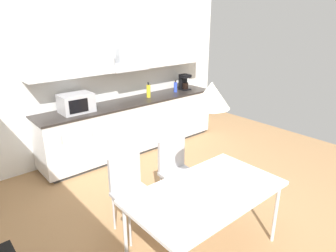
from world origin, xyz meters
TOP-DOWN VIEW (x-y plane):
  - ground_plane at (0.00, 0.00)m, footprint 7.21×7.65m
  - wall_back at (0.00, 2.60)m, footprint 5.77×0.10m
  - kitchen_counter at (0.64, 2.24)m, footprint 3.29×0.65m
  - backsplash_tile at (0.64, 2.54)m, footprint 3.27×0.02m
  - upper_wall_cabinets at (0.64, 2.38)m, footprint 3.27×0.40m
  - microwave at (-0.35, 2.24)m, footprint 0.48×0.35m
  - coffee_maker at (1.89, 2.26)m, footprint 0.18×0.19m
  - bottle_yellow at (1.00, 2.24)m, footprint 0.07×0.07m
  - bottle_blue at (1.62, 2.22)m, footprint 0.06×0.06m
  - dining_table at (-0.26, -0.33)m, footprint 1.49×0.84m
  - chair_far_right at (0.08, 0.47)m, footprint 0.43×0.43m
  - chair_far_left at (-0.60, 0.47)m, footprint 0.41×0.41m
  - pendant_lamp at (-0.26, -0.33)m, footprint 0.32×0.32m

SIDE VIEW (x-z plane):
  - ground_plane at x=0.00m, z-range -0.02..0.00m
  - kitchen_counter at x=0.64m, z-range 0.00..0.90m
  - chair_far_right at x=0.08m, z-range 0.10..0.97m
  - chair_far_left at x=-0.60m, z-range 0.10..0.97m
  - dining_table at x=-0.26m, z-range 0.32..1.05m
  - bottle_blue at x=1.62m, z-range 0.88..1.11m
  - bottle_yellow at x=1.00m, z-range 0.88..1.15m
  - microwave at x=-0.35m, z-range 0.90..1.18m
  - coffee_maker at x=1.89m, z-range 0.90..1.20m
  - backsplash_tile at x=0.64m, z-range 0.90..1.38m
  - wall_back at x=0.00m, z-range 0.00..2.88m
  - pendant_lamp at x=-0.26m, z-range 1.54..1.76m
  - upper_wall_cabinets at x=0.64m, z-range 1.40..1.97m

